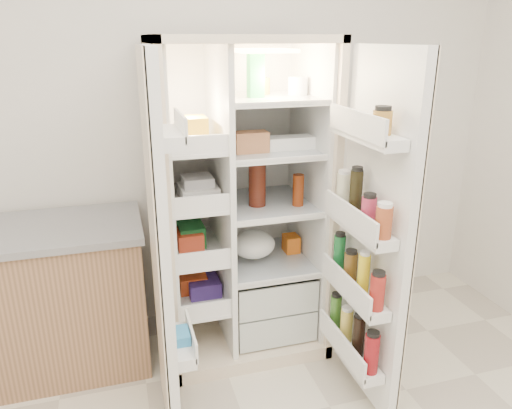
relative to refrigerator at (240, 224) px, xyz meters
name	(u,v)px	position (x,y,z in m)	size (l,w,h in m)	color
wall_back	(196,114)	(-0.18, 0.35, 0.61)	(4.00, 0.02, 2.70)	silver
refrigerator	(240,224)	(0.00, 0.00, 0.00)	(0.92, 0.70, 1.80)	beige
freezer_door	(161,253)	(-0.51, -0.60, 0.15)	(0.15, 0.40, 1.72)	white
fridge_door	(371,241)	(0.47, -0.70, 0.13)	(0.17, 0.58, 1.72)	white
kitchen_counter	(38,300)	(-1.15, 0.00, -0.32)	(1.16, 0.62, 0.84)	#9C704E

